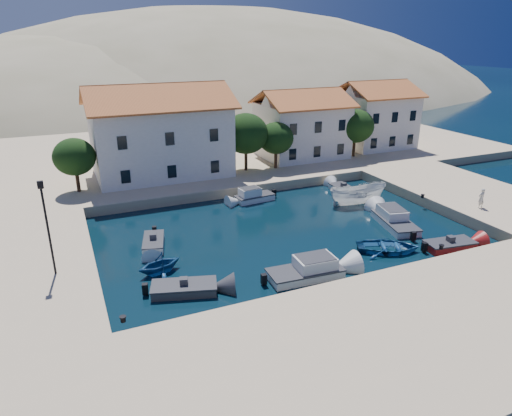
# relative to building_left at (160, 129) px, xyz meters

# --- Properties ---
(ground) EXTENTS (400.00, 400.00, 0.00)m
(ground) POSITION_rel_building_left_xyz_m (6.00, -28.00, -5.94)
(ground) COLOR black
(ground) RESTS_ON ground
(quay_south) EXTENTS (52.00, 12.00, 1.00)m
(quay_south) POSITION_rel_building_left_xyz_m (6.00, -34.00, -5.44)
(quay_south) COLOR #D0B58E
(quay_south) RESTS_ON ground
(quay_east) EXTENTS (11.00, 20.00, 1.00)m
(quay_east) POSITION_rel_building_left_xyz_m (26.50, -18.00, -5.44)
(quay_east) COLOR #D0B58E
(quay_east) RESTS_ON ground
(quay_west) EXTENTS (8.00, 20.00, 1.00)m
(quay_west) POSITION_rel_building_left_xyz_m (-13.00, -18.00, -5.44)
(quay_west) COLOR #D0B58E
(quay_west) RESTS_ON ground
(quay_north) EXTENTS (80.00, 36.00, 1.00)m
(quay_north) POSITION_rel_building_left_xyz_m (8.00, 10.00, -5.44)
(quay_north) COLOR #D0B58E
(quay_north) RESTS_ON ground
(hills) EXTENTS (254.00, 176.00, 99.00)m
(hills) POSITION_rel_building_left_xyz_m (26.64, 95.62, -29.34)
(hills) COLOR gray
(hills) RESTS_ON ground
(building_left) EXTENTS (14.70, 9.45, 9.70)m
(building_left) POSITION_rel_building_left_xyz_m (0.00, 0.00, 0.00)
(building_left) COLOR silver
(building_left) RESTS_ON quay_north
(building_mid) EXTENTS (10.50, 8.40, 8.30)m
(building_mid) POSITION_rel_building_left_xyz_m (18.00, 1.00, -0.71)
(building_mid) COLOR silver
(building_mid) RESTS_ON quay_north
(building_right) EXTENTS (9.45, 8.40, 8.80)m
(building_right) POSITION_rel_building_left_xyz_m (30.00, 2.00, -0.46)
(building_right) COLOR silver
(building_right) RESTS_ON quay_north
(trees) EXTENTS (37.30, 5.30, 6.45)m
(trees) POSITION_rel_building_left_xyz_m (10.51, -2.54, -1.10)
(trees) COLOR #382314
(trees) RESTS_ON quay_north
(lamppost) EXTENTS (0.35, 0.25, 6.22)m
(lamppost) POSITION_rel_building_left_xyz_m (-11.50, -20.00, -1.18)
(lamppost) COLOR black
(lamppost) RESTS_ON quay_west
(bollards) EXTENTS (29.36, 9.56, 0.30)m
(bollards) POSITION_rel_building_left_xyz_m (8.80, -24.13, -4.79)
(bollards) COLOR black
(bollards) RESTS_ON ground
(motorboat_grey_sw) EXTENTS (4.49, 2.94, 1.25)m
(motorboat_grey_sw) POSITION_rel_building_left_xyz_m (-4.12, -23.99, -5.64)
(motorboat_grey_sw) COLOR #35353A
(motorboat_grey_sw) RESTS_ON ground
(cabin_cruiser_south) EXTENTS (5.23, 2.48, 1.60)m
(cabin_cruiser_south) POSITION_rel_building_left_xyz_m (3.91, -25.35, -5.46)
(cabin_cruiser_south) COLOR silver
(cabin_cruiser_south) RESTS_ON ground
(rowboat_south) EXTENTS (5.69, 5.11, 0.97)m
(rowboat_south) POSITION_rel_building_left_xyz_m (11.68, -24.31, -5.94)
(rowboat_south) COLOR navy
(rowboat_south) RESTS_ON ground
(motorboat_red_se) EXTENTS (4.05, 2.23, 1.25)m
(motorboat_red_se) POSITION_rel_building_left_xyz_m (16.28, -25.89, -5.64)
(motorboat_red_se) COLOR maroon
(motorboat_red_se) RESTS_ON ground
(cabin_cruiser_east) EXTENTS (3.38, 5.75, 1.60)m
(cabin_cruiser_east) POSITION_rel_building_left_xyz_m (15.40, -20.60, -5.46)
(cabin_cruiser_east) COLOR silver
(cabin_cruiser_east) RESTS_ON ground
(boat_east) EXTENTS (6.04, 3.15, 2.22)m
(boat_east) POSITION_rel_building_left_xyz_m (15.63, -14.79, -5.94)
(boat_east) COLOR silver
(boat_east) RESTS_ON ground
(motorboat_white_ne) EXTENTS (1.86, 3.67, 1.25)m
(motorboat_white_ne) POSITION_rel_building_left_xyz_m (16.44, -11.19, -5.64)
(motorboat_white_ne) COLOR silver
(motorboat_white_ne) RESTS_ON ground
(rowboat_west) EXTENTS (3.66, 3.36, 1.62)m
(rowboat_west) POSITION_rel_building_left_xyz_m (-4.96, -20.71, -5.94)
(rowboat_west) COLOR navy
(rowboat_west) RESTS_ON ground
(motorboat_white_west) EXTENTS (2.36, 3.78, 1.25)m
(motorboat_white_west) POSITION_rel_building_left_xyz_m (-4.48, -16.32, -5.64)
(motorboat_white_west) COLOR silver
(motorboat_white_west) RESTS_ON ground
(cabin_cruiser_north) EXTENTS (4.02, 2.03, 1.60)m
(cabin_cruiser_north) POSITION_rel_building_left_xyz_m (6.89, -9.87, -5.46)
(cabin_cruiser_north) COLOR silver
(cabin_cruiser_north) RESTS_ON ground
(pedestrian) EXTENTS (0.65, 0.43, 1.78)m
(pedestrian) POSITION_rel_building_left_xyz_m (23.50, -22.10, -4.04)
(pedestrian) COLOR beige
(pedestrian) RESTS_ON quay_east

